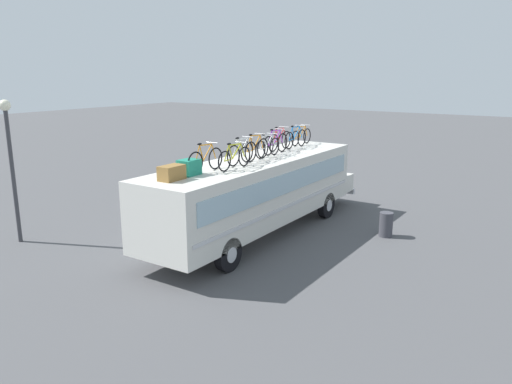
{
  "coord_description": "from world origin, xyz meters",
  "views": [
    {
      "loc": [
        -14.54,
        -9.57,
        5.88
      ],
      "look_at": [
        -0.03,
        0.0,
        1.67
      ],
      "focal_mm": 34.81,
      "sensor_mm": 36.0,
      "label": 1
    }
  ],
  "objects_px": {
    "rooftop_bicycle_4": "(255,149)",
    "street_lamp": "(10,151)",
    "luggage_bag_1": "(172,173)",
    "rooftop_bicycle_1": "(206,160)",
    "rooftop_bicycle_2": "(235,158)",
    "rooftop_bicycle_6": "(275,143)",
    "trash_bin": "(386,224)",
    "rooftop_bicycle_3": "(242,153)",
    "rooftop_bicycle_5": "(267,147)",
    "rooftop_bicycle_9": "(301,136)",
    "luggage_bag_2": "(189,167)",
    "rooftop_bicycle_7": "(280,140)",
    "bus": "(259,190)",
    "rooftop_bicycle_8": "(296,138)"
  },
  "relations": [
    {
      "from": "rooftop_bicycle_1",
      "to": "rooftop_bicycle_9",
      "type": "height_order",
      "value": "rooftop_bicycle_1"
    },
    {
      "from": "rooftop_bicycle_3",
      "to": "trash_bin",
      "type": "bearing_deg",
      "value": -47.14
    },
    {
      "from": "rooftop_bicycle_5",
      "to": "rooftop_bicycle_7",
      "type": "xyz_separation_m",
      "value": [
        1.64,
        0.46,
        0.03
      ]
    },
    {
      "from": "bus",
      "to": "rooftop_bicycle_1",
      "type": "xyz_separation_m",
      "value": [
        -2.94,
        0.07,
        1.55
      ]
    },
    {
      "from": "rooftop_bicycle_4",
      "to": "rooftop_bicycle_5",
      "type": "xyz_separation_m",
      "value": [
        0.84,
        0.01,
        -0.03
      ]
    },
    {
      "from": "rooftop_bicycle_5",
      "to": "rooftop_bicycle_6",
      "type": "xyz_separation_m",
      "value": [
        0.79,
        0.15,
        0.03
      ]
    },
    {
      "from": "bus",
      "to": "rooftop_bicycle_3",
      "type": "relative_size",
      "value": 6.81
    },
    {
      "from": "luggage_bag_1",
      "to": "rooftop_bicycle_6",
      "type": "distance_m",
      "value": 5.71
    },
    {
      "from": "luggage_bag_2",
      "to": "street_lamp",
      "type": "xyz_separation_m",
      "value": [
        -1.74,
        6.5,
        0.18
      ]
    },
    {
      "from": "rooftop_bicycle_2",
      "to": "trash_bin",
      "type": "distance_m",
      "value": 6.35
    },
    {
      "from": "rooftop_bicycle_6",
      "to": "rooftop_bicycle_5",
      "type": "bearing_deg",
      "value": -169.65
    },
    {
      "from": "bus",
      "to": "rooftop_bicycle_6",
      "type": "distance_m",
      "value": 2.02
    },
    {
      "from": "luggage_bag_2",
      "to": "rooftop_bicycle_1",
      "type": "height_order",
      "value": "rooftop_bicycle_1"
    },
    {
      "from": "rooftop_bicycle_6",
      "to": "rooftop_bicycle_9",
      "type": "height_order",
      "value": "rooftop_bicycle_6"
    },
    {
      "from": "trash_bin",
      "to": "street_lamp",
      "type": "distance_m",
      "value": 13.47
    },
    {
      "from": "rooftop_bicycle_5",
      "to": "rooftop_bicycle_8",
      "type": "distance_m",
      "value": 2.56
    },
    {
      "from": "rooftop_bicycle_5",
      "to": "rooftop_bicycle_9",
      "type": "bearing_deg",
      "value": 7.59
    },
    {
      "from": "rooftop_bicycle_6",
      "to": "rooftop_bicycle_9",
      "type": "distance_m",
      "value": 2.66
    },
    {
      "from": "rooftop_bicycle_5",
      "to": "rooftop_bicycle_8",
      "type": "relative_size",
      "value": 0.92
    },
    {
      "from": "rooftop_bicycle_1",
      "to": "rooftop_bicycle_5",
      "type": "relative_size",
      "value": 1.04
    },
    {
      "from": "rooftop_bicycle_4",
      "to": "rooftop_bicycle_7",
      "type": "height_order",
      "value": "rooftop_bicycle_4"
    },
    {
      "from": "rooftop_bicycle_6",
      "to": "rooftop_bicycle_7",
      "type": "height_order",
      "value": "rooftop_bicycle_6"
    },
    {
      "from": "rooftop_bicycle_6",
      "to": "rooftop_bicycle_8",
      "type": "height_order",
      "value": "rooftop_bicycle_6"
    },
    {
      "from": "rooftop_bicycle_5",
      "to": "bus",
      "type": "bearing_deg",
      "value": 174.97
    },
    {
      "from": "luggage_bag_2",
      "to": "trash_bin",
      "type": "xyz_separation_m",
      "value": [
        5.98,
        -4.17,
        -2.64
      ]
    },
    {
      "from": "rooftop_bicycle_8",
      "to": "rooftop_bicycle_4",
      "type": "bearing_deg",
      "value": -175.67
    },
    {
      "from": "bus",
      "to": "rooftop_bicycle_8",
      "type": "height_order",
      "value": "rooftop_bicycle_8"
    },
    {
      "from": "rooftop_bicycle_3",
      "to": "rooftop_bicycle_9",
      "type": "distance_m",
      "value": 5.17
    },
    {
      "from": "bus",
      "to": "trash_bin",
      "type": "bearing_deg",
      "value": -59.29
    },
    {
      "from": "bus",
      "to": "rooftop_bicycle_2",
      "type": "height_order",
      "value": "rooftop_bicycle_2"
    },
    {
      "from": "luggage_bag_2",
      "to": "rooftop_bicycle_8",
      "type": "height_order",
      "value": "rooftop_bicycle_8"
    },
    {
      "from": "luggage_bag_1",
      "to": "rooftop_bicycle_5",
      "type": "xyz_separation_m",
      "value": [
        4.92,
        -0.16,
        0.15
      ]
    },
    {
      "from": "rooftop_bicycle_6",
      "to": "rooftop_bicycle_1",
      "type": "bearing_deg",
      "value": -179.59
    },
    {
      "from": "rooftop_bicycle_7",
      "to": "rooftop_bicycle_8",
      "type": "xyz_separation_m",
      "value": [
        0.9,
        -0.21,
        -0.01
      ]
    },
    {
      "from": "rooftop_bicycle_1",
      "to": "rooftop_bicycle_2",
      "type": "height_order",
      "value": "rooftop_bicycle_1"
    },
    {
      "from": "rooftop_bicycle_9",
      "to": "street_lamp",
      "type": "distance_m",
      "value": 11.18
    },
    {
      "from": "rooftop_bicycle_2",
      "to": "trash_bin",
      "type": "xyz_separation_m",
      "value": [
        4.44,
        -3.59,
        -2.77
      ]
    },
    {
      "from": "rooftop_bicycle_5",
      "to": "rooftop_bicycle_9",
      "type": "xyz_separation_m",
      "value": [
        3.43,
        0.46,
        -0.0
      ]
    },
    {
      "from": "bus",
      "to": "rooftop_bicycle_1",
      "type": "relative_size",
      "value": 6.9
    },
    {
      "from": "rooftop_bicycle_1",
      "to": "rooftop_bicycle_5",
      "type": "xyz_separation_m",
      "value": [
        3.43,
        -0.11,
        -0.02
      ]
    },
    {
      "from": "street_lamp",
      "to": "rooftop_bicycle_5",
      "type": "bearing_deg",
      "value": -49.07
    },
    {
      "from": "rooftop_bicycle_2",
      "to": "rooftop_bicycle_6",
      "type": "bearing_deg",
      "value": 8.63
    },
    {
      "from": "luggage_bag_1",
      "to": "rooftop_bicycle_1",
      "type": "height_order",
      "value": "rooftop_bicycle_1"
    },
    {
      "from": "rooftop_bicycle_2",
      "to": "rooftop_bicycle_9",
      "type": "relative_size",
      "value": 1.03
    },
    {
      "from": "rooftop_bicycle_4",
      "to": "street_lamp",
      "type": "distance_m",
      "value": 8.38
    },
    {
      "from": "street_lamp",
      "to": "rooftop_bicycle_9",
      "type": "bearing_deg",
      "value": -34.07
    },
    {
      "from": "bus",
      "to": "rooftop_bicycle_7",
      "type": "height_order",
      "value": "rooftop_bicycle_7"
    },
    {
      "from": "luggage_bag_1",
      "to": "rooftop_bicycle_8",
      "type": "distance_m",
      "value": 7.46
    },
    {
      "from": "rooftop_bicycle_2",
      "to": "rooftop_bicycle_1",
      "type": "bearing_deg",
      "value": 151.26
    },
    {
      "from": "luggage_bag_2",
      "to": "rooftop_bicycle_7",
      "type": "relative_size",
      "value": 0.36
    }
  ]
}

